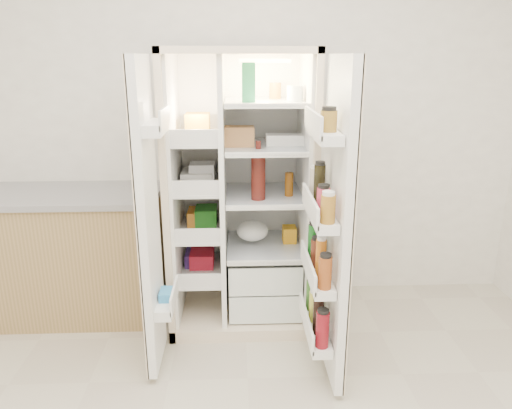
{
  "coord_description": "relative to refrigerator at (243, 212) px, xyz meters",
  "views": [
    {
      "loc": [
        -0.05,
        -1.44,
        1.75
      ],
      "look_at": [
        0.06,
        1.25,
        0.92
      ],
      "focal_mm": 34.0,
      "sensor_mm": 36.0,
      "label": 1
    }
  ],
  "objects": [
    {
      "name": "freezer_door",
      "position": [
        -0.51,
        -0.6,
        0.15
      ],
      "size": [
        0.15,
        0.4,
        1.72
      ],
      "color": "white",
      "rests_on": "floor"
    },
    {
      "name": "refrigerator",
      "position": [
        0.0,
        0.0,
        0.0
      ],
      "size": [
        0.92,
        0.7,
        1.8
      ],
      "color": "beige",
      "rests_on": "floor"
    },
    {
      "name": "wall_back",
      "position": [
        0.01,
        0.35,
        0.6
      ],
      "size": [
        4.0,
        0.02,
        2.7
      ],
      "primitive_type": "cube",
      "color": "white",
      "rests_on": "floor"
    },
    {
      "name": "kitchen_counter",
      "position": [
        -1.16,
        0.06,
        -0.3
      ],
      "size": [
        1.22,
        0.65,
        0.88
      ],
      "color": "#A18050",
      "rests_on": "floor"
    },
    {
      "name": "fridge_door",
      "position": [
        0.47,
        -0.7,
        0.12
      ],
      "size": [
        0.17,
        0.58,
        1.72
      ],
      "color": "white",
      "rests_on": "floor"
    }
  ]
}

